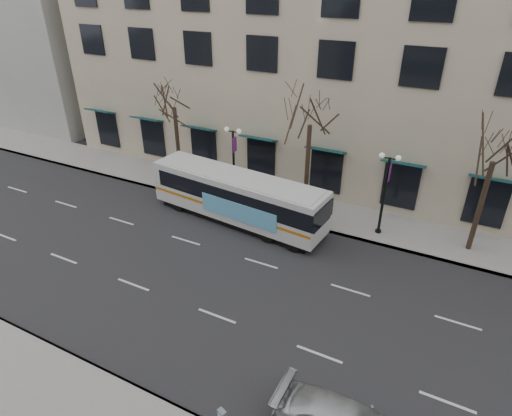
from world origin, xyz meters
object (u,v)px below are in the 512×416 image
Objects in this scene: lamp_post_left at (234,161)px; city_bus at (238,196)px; tree_far_mid at (311,109)px; tree_far_left at (173,94)px; tree_far_right at (498,144)px; lamp_post_right at (385,191)px.

lamp_post_left is 3.16m from city_bus.
city_bus is (-3.35, -3.01, -5.17)m from tree_far_mid.
tree_far_right is at bearing 0.00° from tree_far_left.
tree_far_mid is 1.64× the size of lamp_post_right.
lamp_post_left is at bearing 180.00° from lamp_post_right.
tree_far_left is 10.00m from tree_far_mid.
lamp_post_right is (15.01, -0.60, -3.75)m from tree_far_left.
lamp_post_left is at bearing -177.71° from tree_far_right.
tree_far_left is 0.70× the size of city_bus.
lamp_post_right is (10.00, 0.00, 0.00)m from lamp_post_left.
tree_far_right is (10.00, -0.00, -0.48)m from tree_far_mid.
tree_far_mid is at bearing 48.04° from city_bus.
city_bus is at bearing -163.89° from lamp_post_right.
lamp_post_right is 0.44× the size of city_bus.
tree_far_mid is 1.06× the size of tree_far_right.
tree_far_mid is 0.72× the size of city_bus.
tree_far_left is at bearing 180.00° from tree_far_right.
tree_far_left is 20.00m from tree_far_right.
tree_far_mid is 1.64× the size of lamp_post_left.
lamp_post_left and lamp_post_right have the same top height.
tree_far_left is at bearing 177.71° from lamp_post_right.
tree_far_mid reaches higher than lamp_post_right.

